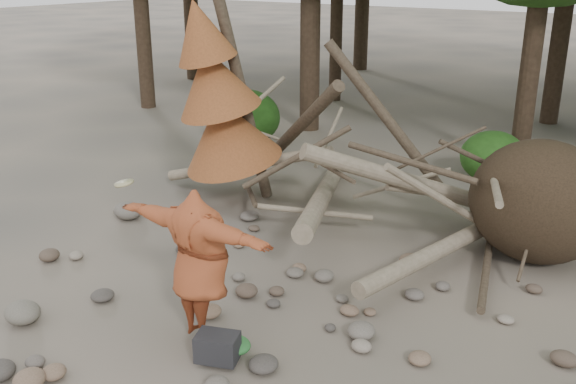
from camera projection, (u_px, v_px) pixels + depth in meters
The scene contains 11 objects.
ground at pixel (241, 328), 8.42m from camera, with size 120.00×120.00×0.00m, color #514C44.
deadfall_pile at pixel (501, 198), 10.32m from camera, with size 8.55×5.24×3.30m.
dead_conifer at pixel (219, 99), 11.98m from camera, with size 2.06×2.16×4.35m.
bush_left at pixel (246, 117), 16.69m from camera, with size 1.80×1.80×1.44m, color #1D4612.
bush_mid at pixel (493, 157), 13.87m from camera, with size 1.40×1.40×1.12m, color #275919.
frisbee_thrower at pixel (199, 263), 7.86m from camera, with size 2.52×0.71×1.94m.
backpack at pixel (218, 351), 7.63m from camera, with size 0.50×0.33×0.33m, color black.
cloth_green at pixel (232, 348), 7.83m from camera, with size 0.48×0.40×0.18m, color #2A692F.
cloth_orange at pixel (223, 343), 7.98m from camera, with size 0.35×0.28×0.13m, color #A6471C.
boulder_front_left at pixel (22, 312), 8.51m from camera, with size 0.49×0.45×0.30m, color #6B6559.
boulder_mid_left at pixel (128, 210), 11.95m from camera, with size 0.55×0.49×0.33m, color #676056.
Camera 1 is at (4.64, -5.70, 4.53)m, focal length 40.00 mm.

